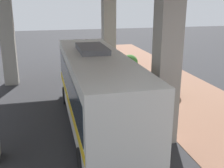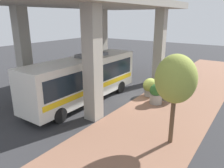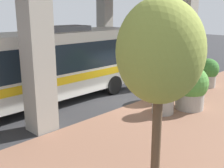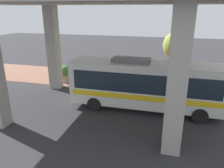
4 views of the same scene
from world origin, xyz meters
TOP-DOWN VIEW (x-y plane):
  - ground_plane at (0.00, 0.00)m, footprint 80.00×80.00m
  - sidewalk_strip at (-3.00, 0.00)m, footprint 6.00×40.00m
  - bus at (2.97, 3.19)m, footprint 2.64×10.29m
  - fire_hydrant at (-0.43, -3.51)m, footprint 0.41×0.20m
  - planter_front at (-0.67, -0.86)m, footprint 1.22×1.22m
  - planter_middle at (-1.77, 0.45)m, footprint 0.98×0.98m
  - planter_back at (-2.30, -0.89)m, footprint 1.57×1.57m
  - planter_extra at (-1.14, -5.00)m, footprint 1.20×1.20m

SIDE VIEW (x-z plane):
  - ground_plane at x=0.00m, z-range 0.00..0.00m
  - sidewalk_strip at x=-3.00m, z-range 0.00..0.02m
  - fire_hydrant at x=-0.43m, z-range 0.01..0.96m
  - planter_front at x=-0.67m, z-range 0.01..1.52m
  - planter_middle at x=-1.77m, z-range 0.01..1.54m
  - planter_extra at x=-1.14m, z-range 0.05..1.73m
  - planter_back at x=-2.30m, z-range 0.01..2.00m
  - bus at x=2.97m, z-range 0.15..3.79m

